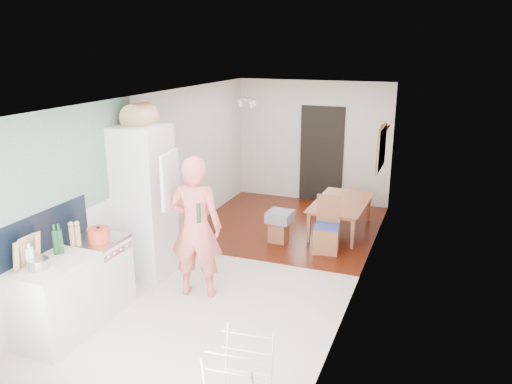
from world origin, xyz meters
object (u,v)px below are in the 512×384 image
Objects in this scene: person at (195,215)px; dining_chair at (327,225)px; stool at (279,232)px; dining_table at (342,219)px.

person is 2.43m from dining_chair.
person is 5.98× the size of stool.
person is 2.33m from stool.
dining_table is at bearing -127.30° from person.
dining_table is at bearing 79.61° from dining_chair.
dining_chair is 0.89m from stool.
person reaches higher than stool.
dining_chair reaches higher than stool.
stool is (0.43, 2.10, -0.92)m from person.
person is 3.34m from dining_table.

